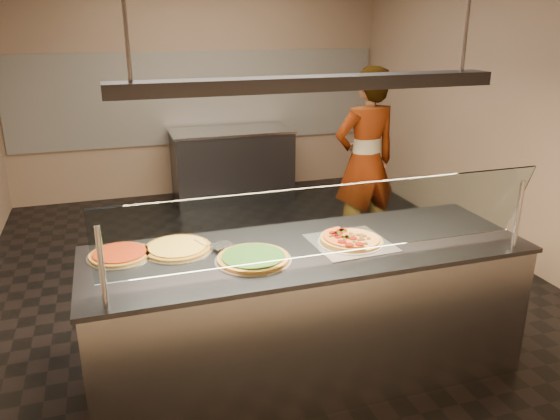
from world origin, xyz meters
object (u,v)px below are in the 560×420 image
object	(u,v)px
sneeze_guard	(331,222)
half_pizza_sausage	(364,238)
perforated_tray	(350,242)
heat_lamp_housing	(312,83)
pizza_tomato	(120,254)
worker	(365,162)
serving_counter	(307,312)
prep_table	(232,164)
pizza_cheese	(177,247)
pizza_spinach	(253,258)
pizza_spatula	(209,243)
half_pizza_pepperoni	(337,240)

from	to	relation	value
sneeze_guard	half_pizza_sausage	distance (m)	0.57
perforated_tray	heat_lamp_housing	world-z (taller)	heat_lamp_housing
perforated_tray	pizza_tomato	xyz separation A→B (m)	(-1.43, 0.25, 0.01)
worker	half_pizza_sausage	bearing A→B (deg)	57.35
serving_counter	pizza_tomato	world-z (taller)	pizza_tomato
perforated_tray	prep_table	xyz separation A→B (m)	(0.13, 3.95, -0.47)
serving_counter	pizza_cheese	distance (m)	0.95
pizza_spinach	pizza_cheese	world-z (taller)	pizza_spinach
pizza_spatula	worker	size ratio (longest dim) A/B	0.13
half_pizza_pepperoni	perforated_tray	bearing A→B (deg)	0.13
sneeze_guard	pizza_tomato	size ratio (longest dim) A/B	6.51
pizza_spatula	worker	bearing A→B (deg)	40.61
pizza_spinach	pizza_tomato	world-z (taller)	pizza_spinach
half_pizza_sausage	half_pizza_pepperoni	bearing A→B (deg)	179.65
sneeze_guard	prep_table	world-z (taller)	sneeze_guard
prep_table	heat_lamp_housing	size ratio (longest dim) A/B	0.69
sneeze_guard	half_pizza_pepperoni	distance (m)	0.46
pizza_cheese	heat_lamp_housing	world-z (taller)	heat_lamp_housing
pizza_spinach	pizza_spatula	xyz separation A→B (m)	(-0.21, 0.27, 0.01)
pizza_spatula	worker	distance (m)	2.49
pizza_spatula	half_pizza_pepperoni	bearing A→B (deg)	-14.82
half_pizza_pepperoni	pizza_spatula	xyz separation A→B (m)	(-0.79, 0.21, -0.01)
serving_counter	pizza_cheese	world-z (taller)	pizza_cheese
half_pizza_sausage	heat_lamp_housing	size ratio (longest dim) A/B	0.18
prep_table	worker	xyz separation A→B (m)	(0.88, -2.12, 0.48)
serving_counter	pizza_cheese	bearing A→B (deg)	164.37
pizza_tomato	pizza_spatula	distance (m)	0.55
sneeze_guard	pizza_spatula	bearing A→B (deg)	138.17
pizza_cheese	worker	distance (m)	2.62
pizza_spatula	worker	xyz separation A→B (m)	(1.89, 1.62, -0.02)
sneeze_guard	half_pizza_sausage	xyz separation A→B (m)	(0.38, 0.33, -0.27)
serving_counter	pizza_tomato	size ratio (longest dim) A/B	7.12
pizza_cheese	worker	bearing A→B (deg)	37.28
perforated_tray	half_pizza_pepperoni	bearing A→B (deg)	-179.87
pizza_tomato	pizza_spatula	xyz separation A→B (m)	(0.55, -0.04, 0.01)
prep_table	worker	bearing A→B (deg)	-67.57
perforated_tray	pizza_spinach	distance (m)	0.67
perforated_tray	pizza_spatula	world-z (taller)	pizza_spatula
serving_counter	sneeze_guard	size ratio (longest dim) A/B	1.09
half_pizza_sausage	worker	size ratio (longest dim) A/B	0.22
pizza_tomato	perforated_tray	bearing A→B (deg)	-9.78
sneeze_guard	prep_table	bearing A→B (deg)	84.49
pizza_cheese	pizza_tomato	bearing A→B (deg)	178.83
perforated_tray	pizza_cheese	bearing A→B (deg)	167.51
pizza_spatula	heat_lamp_housing	bearing A→B (deg)	-17.78
serving_counter	sneeze_guard	xyz separation A→B (m)	(0.00, -0.34, 0.76)
pizza_tomato	heat_lamp_housing	xyz separation A→B (m)	(1.14, -0.23, 1.01)
half_pizza_pepperoni	pizza_spinach	xyz separation A→B (m)	(-0.57, -0.06, -0.02)
half_pizza_sausage	prep_table	distance (m)	3.98
perforated_tray	half_pizza_pepperoni	size ratio (longest dim) A/B	1.24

